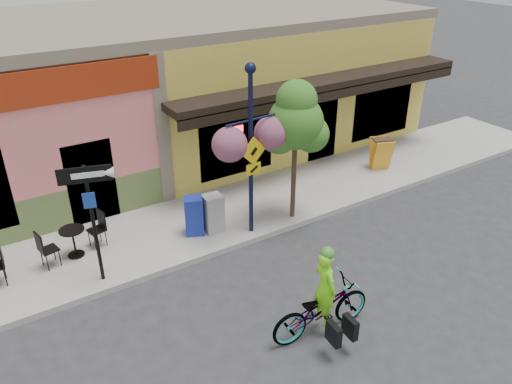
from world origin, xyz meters
The scene contains 13 objects.
ground centered at (0.00, 0.00, 0.00)m, with size 90.00×90.00×0.00m, color #2D2D30.
sidewalk centered at (0.00, 2.00, 0.07)m, with size 24.00×3.00×0.15m, color #9E9B93.
curb centered at (0.00, 0.55, 0.07)m, with size 24.00×0.12×0.15m, color #A8A59E.
building centered at (0.00, 7.50, 2.25)m, with size 18.20×8.20×4.50m, color #E67172, non-canonical shape.
bicycle centered at (-0.59, -2.74, 0.55)m, with size 0.73×2.08×1.09m, color maroon.
cyclist_rider centered at (-0.54, -2.74, 0.77)m, with size 0.56×0.37×1.55m, color #80FF1A.
lamp_post centered at (0.09, 0.83, 2.25)m, with size 1.34×0.54×4.20m, color black, non-canonical shape.
one_way_sign centered at (-3.64, 0.89, 1.49)m, with size 1.03×0.22×2.68m, color black, non-canonical shape.
cafe_set_right centered at (-3.89, 2.08, 0.61)m, with size 1.52×0.76×0.91m, color black, non-canonical shape.
newspaper_box_blue centered at (-1.15, 1.48, 0.64)m, with size 0.44×0.39×0.98m, color #19299B, non-canonical shape.
newspaper_box_grey centered at (-0.69, 1.35, 0.63)m, with size 0.45×0.41×0.97m, color #A1A1A1, non-canonical shape.
street_tree centered at (1.38, 0.86, 1.98)m, with size 1.43×1.43×3.67m, color #3D7A26, non-canonical shape.
sandwich_board centered at (5.39, 1.63, 0.65)m, with size 0.59×0.44×0.99m, color gold, non-canonical shape.
Camera 1 is at (-5.49, -8.18, 6.81)m, focal length 35.00 mm.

